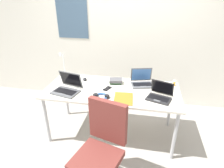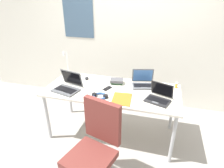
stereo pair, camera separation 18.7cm
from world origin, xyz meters
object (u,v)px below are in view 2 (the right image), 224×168
object	(u,v)px
cell_phone	(107,88)
coffee_mug	(75,80)
laptop_mid_desk	(68,86)
book_stack	(117,81)
office_chair	(94,155)
pill_bottle	(176,85)
desk_lamp	(66,63)
computer_mouse	(87,78)
laptop_back_right	(143,83)
paper_folder_back_left	(122,99)
headphones	(100,96)
laptop_back_left	(159,97)

from	to	relation	value
cell_phone	coffee_mug	world-z (taller)	coffee_mug
laptop_mid_desk	coffee_mug	bearing A→B (deg)	89.12
book_stack	office_chair	size ratio (longest dim) A/B	0.21
pill_bottle	book_stack	xyz separation A→B (m)	(-0.82, -0.07, -0.01)
book_stack	desk_lamp	bearing A→B (deg)	174.71
desk_lamp	computer_mouse	xyz separation A→B (m)	(0.35, -0.06, -0.18)
laptop_back_right	paper_folder_back_left	world-z (taller)	laptop_back_right
pill_bottle	computer_mouse	bearing A→B (deg)	-177.32
computer_mouse	book_stack	xyz separation A→B (m)	(0.47, -0.01, 0.02)
desk_lamp	headphones	xyz separation A→B (m)	(0.71, -0.52, -0.18)
laptop_mid_desk	laptop_back_left	world-z (taller)	laptop_mid_desk
computer_mouse	cell_phone	distance (m)	0.44
desk_lamp	computer_mouse	world-z (taller)	desk_lamp
computer_mouse	cell_phone	bearing A→B (deg)	-44.82
laptop_mid_desk	coffee_mug	xyz separation A→B (m)	(0.00, 0.24, -0.00)
office_chair	book_stack	bearing A→B (deg)	91.28
laptop_mid_desk	headphones	xyz separation A→B (m)	(0.48, -0.08, -0.03)
book_stack	headphones	bearing A→B (deg)	-103.49
laptop_back_right	book_stack	xyz separation A→B (m)	(-0.37, -0.02, -0.01)
pill_bottle	book_stack	bearing A→B (deg)	-174.79
laptop_back_left	headphones	xyz separation A→B (m)	(-0.71, -0.12, -0.03)
laptop_mid_desk	computer_mouse	world-z (taller)	laptop_mid_desk
book_stack	coffee_mug	world-z (taller)	coffee_mug
laptop_mid_desk	book_stack	xyz separation A→B (m)	(0.59, 0.37, -0.01)
computer_mouse	pill_bottle	distance (m)	1.29
headphones	paper_folder_back_left	world-z (taller)	headphones
desk_lamp	paper_folder_back_left	xyz separation A→B (m)	(0.99, -0.50, -0.19)
computer_mouse	office_chair	xyz separation A→B (m)	(0.49, -1.06, -0.36)
cell_phone	book_stack	xyz separation A→B (m)	(0.08, 0.20, 0.03)
laptop_mid_desk	book_stack	world-z (taller)	laptop_mid_desk
pill_bottle	headphones	bearing A→B (deg)	-150.82
book_stack	office_chair	bearing A→B (deg)	-88.72
paper_folder_back_left	laptop_back_left	bearing A→B (deg)	12.28
desk_lamp	computer_mouse	bearing A→B (deg)	-10.01
computer_mouse	laptop_back_right	bearing A→B (deg)	-15.17
headphones	office_chair	distance (m)	0.71
cell_phone	paper_folder_back_left	size ratio (longest dim) A/B	0.44
laptop_back_right	office_chair	size ratio (longest dim) A/B	0.36
laptop_mid_desk	coffee_mug	size ratio (longest dim) A/B	3.48
desk_lamp	office_chair	bearing A→B (deg)	-53.25
desk_lamp	book_stack	xyz separation A→B (m)	(0.81, -0.08, -0.16)
desk_lamp	headphones	bearing A→B (deg)	-36.16
desk_lamp	cell_phone	size ratio (longest dim) A/B	2.94
laptop_mid_desk	pill_bottle	world-z (taller)	laptop_mid_desk
computer_mouse	paper_folder_back_left	size ratio (longest dim) A/B	0.31
laptop_mid_desk	cell_phone	xyz separation A→B (m)	(0.50, 0.17, -0.04)
headphones	pill_bottle	world-z (taller)	pill_bottle
paper_folder_back_left	coffee_mug	world-z (taller)	coffee_mug
laptop_back_right	laptop_mid_desk	size ratio (longest dim) A/B	0.88
laptop_back_left	cell_phone	bearing A→B (deg)	169.71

